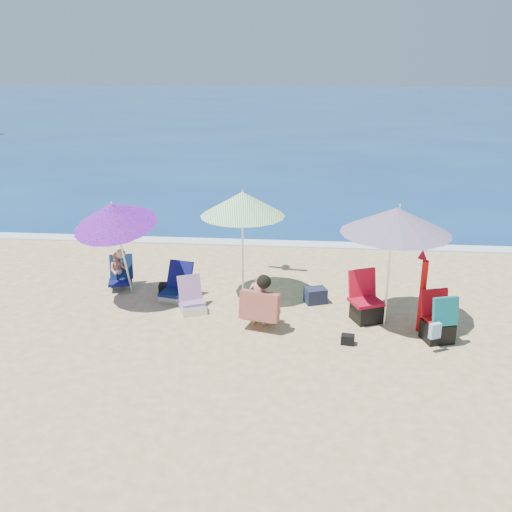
# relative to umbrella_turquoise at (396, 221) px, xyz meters

# --- Properties ---
(ground) EXTENTS (120.00, 120.00, 0.00)m
(ground) POSITION_rel_umbrella_turquoise_xyz_m (-2.19, -0.64, -1.96)
(ground) COLOR #D8BC84
(ground) RESTS_ON ground
(sea) EXTENTS (120.00, 80.00, 0.12)m
(sea) POSITION_rel_umbrella_turquoise_xyz_m (-2.19, 44.36, -2.01)
(sea) COLOR navy
(sea) RESTS_ON ground
(foam) EXTENTS (120.00, 0.50, 0.04)m
(foam) POSITION_rel_umbrella_turquoise_xyz_m (-2.19, 4.46, -1.94)
(foam) COLOR white
(foam) RESTS_ON ground
(umbrella_turquoise) EXTENTS (2.53, 2.53, 2.23)m
(umbrella_turquoise) POSITION_rel_umbrella_turquoise_xyz_m (0.00, 0.00, 0.00)
(umbrella_turquoise) COLOR white
(umbrella_turquoise) RESTS_ON ground
(umbrella_striped) EXTENTS (1.80, 1.80, 2.22)m
(umbrella_striped) POSITION_rel_umbrella_turquoise_xyz_m (-2.81, 0.99, -0.02)
(umbrella_striped) COLOR white
(umbrella_striped) RESTS_ON ground
(umbrella_blue) EXTENTS (2.00, 2.04, 2.21)m
(umbrella_blue) POSITION_rel_umbrella_turquoise_xyz_m (-5.23, 0.48, -0.15)
(umbrella_blue) COLOR silver
(umbrella_blue) RESTS_ON ground
(furled_umbrella) EXTENTS (0.19, 0.36, 1.48)m
(furled_umbrella) POSITION_rel_umbrella_turquoise_xyz_m (0.51, -0.25, -1.15)
(furled_umbrella) COLOR #BB0D0E
(furled_umbrella) RESTS_ON ground
(chair_navy) EXTENTS (0.66, 0.79, 0.73)m
(chair_navy) POSITION_rel_umbrella_turquoise_xyz_m (-4.14, 0.72, -1.76)
(chair_navy) COLOR #0B163F
(chair_navy) RESTS_ON ground
(chair_rainbow) EXTENTS (0.66, 0.77, 0.64)m
(chair_rainbow) POSITION_rel_umbrella_turquoise_xyz_m (-3.72, 0.19, -1.79)
(chair_rainbow) COLOR #D1495B
(chair_rainbow) RESTS_ON ground
(camp_chair_left) EXTENTS (0.72, 0.74, 0.94)m
(camp_chair_left) POSITION_rel_umbrella_turquoise_xyz_m (-0.40, 0.06, -1.68)
(camp_chair_left) COLOR #A10B23
(camp_chair_left) RESTS_ON ground
(camp_chair_right) EXTENTS (0.63, 0.88, 0.90)m
(camp_chair_right) POSITION_rel_umbrella_turquoise_xyz_m (0.75, -0.67, -1.63)
(camp_chair_right) COLOR red
(camp_chair_right) RESTS_ON ground
(person_center) EXTENTS (0.75, 0.77, 1.04)m
(person_center) POSITION_rel_umbrella_turquoise_xyz_m (-2.35, -0.41, -1.45)
(person_center) COLOR tan
(person_center) RESTS_ON ground
(person_left) EXTENTS (0.59, 0.69, 0.88)m
(person_left) POSITION_rel_umbrella_turquoise_xyz_m (-5.47, 1.19, -1.56)
(person_left) COLOR tan
(person_left) RESTS_ON ground
(bag_black_a) EXTENTS (0.33, 0.25, 0.23)m
(bag_black_a) POSITION_rel_umbrella_turquoise_xyz_m (-4.40, 0.95, -1.85)
(bag_black_a) COLOR black
(bag_black_a) RESTS_ON ground
(bag_navy_b) EXTENTS (0.49, 0.43, 0.31)m
(bag_navy_b) POSITION_rel_umbrella_turquoise_xyz_m (-1.34, 0.78, -1.81)
(bag_navy_b) COLOR #1A213A
(bag_navy_b) RESTS_ON ground
(bag_black_b) EXTENTS (0.25, 0.19, 0.17)m
(bag_black_b) POSITION_rel_umbrella_turquoise_xyz_m (-0.79, -0.93, -1.87)
(bag_black_b) COLOR black
(bag_black_b) RESTS_ON ground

